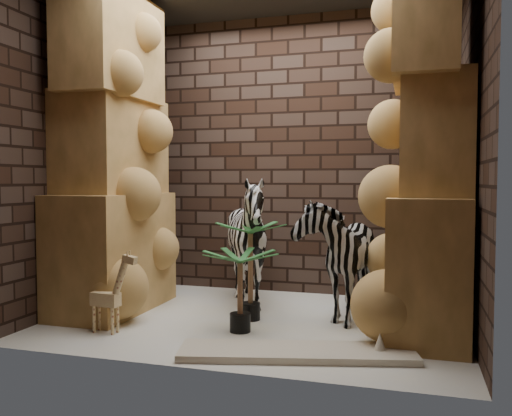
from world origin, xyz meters
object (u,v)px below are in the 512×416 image
(zebra_right, at_px, (339,246))
(palm_front, at_px, (250,270))
(giraffe_toy, at_px, (105,290))
(surfboard, at_px, (297,352))
(palm_back, at_px, (240,290))
(zebra_left, at_px, (249,249))

(zebra_right, height_order, palm_front, zebra_right)
(giraffe_toy, xyz_separation_m, surfboard, (1.60, -0.12, -0.32))
(zebra_right, relative_size, palm_back, 1.87)
(surfboard, bearing_deg, palm_front, 112.16)
(palm_front, xyz_separation_m, surfboard, (0.59, -0.82, -0.41))
(giraffe_toy, relative_size, surfboard, 0.42)
(zebra_right, bearing_deg, surfboard, -92.60)
(zebra_right, xyz_separation_m, zebra_left, (-0.88, 0.08, -0.07))
(giraffe_toy, height_order, palm_front, palm_front)
(zebra_left, xyz_separation_m, giraffe_toy, (-0.85, -1.16, -0.22))
(palm_front, height_order, palm_back, palm_front)
(zebra_right, xyz_separation_m, palm_back, (-0.70, -0.75, -0.30))
(surfboard, bearing_deg, palm_back, 127.97)
(palm_back, bearing_deg, zebra_right, 47.08)
(zebra_right, bearing_deg, palm_back, -129.15)
(giraffe_toy, xyz_separation_m, palm_back, (1.03, 0.33, -0.01))
(palm_front, distance_m, surfboard, 1.09)
(giraffe_toy, distance_m, surfboard, 1.63)
(zebra_left, height_order, palm_back, zebra_left)
(zebra_right, height_order, giraffe_toy, zebra_right)
(palm_front, xyz_separation_m, palm_back, (0.03, -0.37, -0.10))
(zebra_left, distance_m, giraffe_toy, 1.45)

